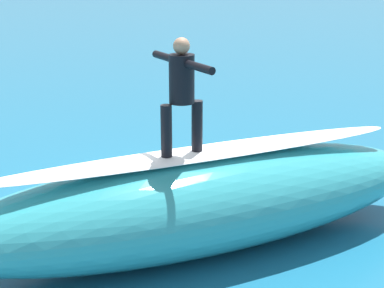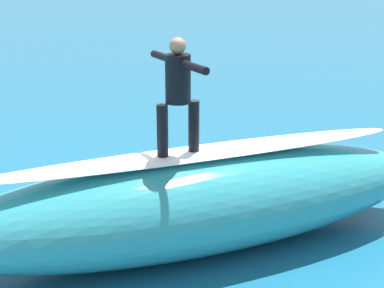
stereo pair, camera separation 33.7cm
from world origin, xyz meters
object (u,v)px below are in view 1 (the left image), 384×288
Objects in this scene: surfboard_riding at (182,156)px; surfer_paddling at (205,171)px; surfer_riding at (182,88)px; surfboard_paddling at (199,178)px.

surfboard_riding is 1.52× the size of surfer_paddling.
surfboard_riding is at bearing 106.89° from surfer_paddling.
surfboard_riding is 3.27m from surfer_paddling.
surfer_paddling is (-1.39, -2.63, -1.35)m from surfboard_riding.
surfer_riding is 3.81m from surfer_paddling.
surfboard_riding reaches higher than surfer_paddling.
surfboard_riding is at bearing 53.05° from surfer_riding.
surfer_riding is 3.94m from surfboard_paddling.
surfboard_riding is 0.95× the size of surfboard_paddling.
surfer_riding is at bearing 109.11° from surfboard_paddling.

